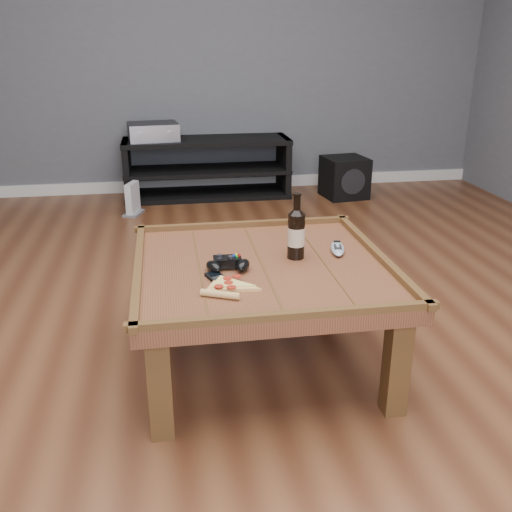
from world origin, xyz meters
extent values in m
plane|color=#482514|center=(0.00, 0.00, 0.00)|extent=(6.00, 6.00, 0.00)
cube|color=#4E4F55|center=(0.00, 3.00, 1.35)|extent=(5.00, 0.04, 2.70)
cube|color=silver|center=(0.00, 2.99, 0.05)|extent=(5.00, 0.02, 0.10)
cube|color=#562B18|center=(0.00, 0.00, 0.42)|extent=(1.00, 1.00, 0.06)
cube|color=#462B12|center=(-0.42, -0.42, 0.20)|extent=(0.08, 0.08, 0.39)
cube|color=#462B12|center=(0.42, -0.42, 0.20)|extent=(0.08, 0.08, 0.39)
cube|color=#462B12|center=(-0.42, 0.42, 0.20)|extent=(0.08, 0.08, 0.39)
cube|color=#462B12|center=(0.42, 0.42, 0.20)|extent=(0.08, 0.08, 0.39)
cube|color=#462B12|center=(0.00, 0.48, 0.46)|extent=(1.03, 0.03, 0.03)
cube|color=#462B12|center=(0.00, -0.48, 0.46)|extent=(1.03, 0.03, 0.03)
cube|color=#462B12|center=(0.48, 0.00, 0.46)|extent=(0.03, 1.03, 0.03)
cube|color=#462B12|center=(-0.48, 0.00, 0.46)|extent=(0.03, 1.03, 0.03)
cube|color=black|center=(0.00, 2.75, 0.48)|extent=(1.40, 0.45, 0.04)
cube|color=black|center=(0.00, 2.75, 0.23)|extent=(1.40, 0.45, 0.03)
cube|color=black|center=(0.00, 2.75, 0.02)|extent=(1.40, 0.45, 0.04)
cube|color=black|center=(-0.67, 2.75, 0.25)|extent=(0.05, 0.44, 0.50)
cube|color=black|center=(0.67, 2.75, 0.25)|extent=(0.05, 0.44, 0.50)
cylinder|color=black|center=(0.15, 0.04, 0.54)|extent=(0.07, 0.07, 0.19)
cone|color=black|center=(0.15, 0.04, 0.65)|extent=(0.07, 0.07, 0.03)
cylinder|color=black|center=(0.15, 0.04, 0.68)|extent=(0.03, 0.03, 0.07)
cylinder|color=black|center=(0.15, 0.04, 0.72)|extent=(0.03, 0.03, 0.01)
cylinder|color=beige|center=(0.15, 0.04, 0.54)|extent=(0.07, 0.07, 0.08)
cube|color=black|center=(-0.14, -0.02, 0.48)|extent=(0.11, 0.07, 0.04)
ellipsoid|color=black|center=(-0.20, -0.06, 0.47)|extent=(0.08, 0.10, 0.04)
ellipsoid|color=black|center=(-0.08, -0.06, 0.47)|extent=(0.08, 0.10, 0.04)
cylinder|color=black|center=(-0.17, -0.01, 0.50)|extent=(0.02, 0.02, 0.01)
cylinder|color=black|center=(-0.13, -0.03, 0.50)|extent=(0.02, 0.02, 0.01)
cylinder|color=yellow|center=(-0.10, 0.00, 0.50)|extent=(0.01, 0.01, 0.01)
cylinder|color=red|center=(-0.09, -0.01, 0.50)|extent=(0.01, 0.01, 0.01)
cylinder|color=#0C33CC|center=(-0.11, -0.01, 0.50)|extent=(0.01, 0.01, 0.01)
cylinder|color=#0C9919|center=(-0.10, -0.02, 0.50)|extent=(0.01, 0.01, 0.01)
cylinder|color=tan|center=(-0.20, -0.29, 0.46)|extent=(0.14, 0.08, 0.02)
cylinder|color=#B01F16|center=(-0.20, -0.23, 0.47)|extent=(0.03, 0.03, 0.00)
cylinder|color=#B01F16|center=(-0.15, -0.25, 0.47)|extent=(0.03, 0.03, 0.00)
cylinder|color=#B01F16|center=(-0.16, -0.21, 0.47)|extent=(0.03, 0.03, 0.00)
cylinder|color=#B01F16|center=(-0.16, -0.17, 0.47)|extent=(0.03, 0.03, 0.00)
cylinder|color=#B01F16|center=(-0.12, -0.16, 0.47)|extent=(0.03, 0.03, 0.00)
cube|color=black|center=(-0.19, -0.13, 0.46)|extent=(0.09, 0.11, 0.01)
cube|color=black|center=(-0.20, -0.10, 0.46)|extent=(0.05, 0.05, 0.00)
cube|color=black|center=(-0.19, -0.15, 0.46)|extent=(0.06, 0.05, 0.00)
ellipsoid|color=#99A0A6|center=(0.34, 0.09, 0.46)|extent=(0.10, 0.19, 0.03)
cube|color=black|center=(0.35, 0.14, 0.47)|extent=(0.03, 0.03, 0.00)
cube|color=black|center=(0.34, 0.07, 0.47)|extent=(0.04, 0.07, 0.00)
cube|color=black|center=(-0.44, 2.75, 0.57)|extent=(0.43, 0.37, 0.14)
cube|color=#B8BAC3|center=(-0.42, 2.59, 0.57)|extent=(0.40, 0.05, 0.14)
cylinder|color=#B8BAC3|center=(-0.54, 2.57, 0.57)|extent=(0.05, 0.02, 0.05)
cylinder|color=#B8BAC3|center=(-0.30, 2.59, 0.57)|extent=(0.05, 0.02, 0.05)
cube|color=black|center=(1.16, 2.55, 0.17)|extent=(0.38, 0.38, 0.34)
cylinder|color=black|center=(1.18, 2.38, 0.17)|extent=(0.21, 0.04, 0.22)
cube|color=slate|center=(-0.62, 2.30, 0.01)|extent=(0.17, 0.23, 0.02)
cube|color=silver|center=(-0.62, 2.30, 0.14)|extent=(0.11, 0.19, 0.23)
camera|label=1|loc=(-0.36, -2.08, 1.30)|focal=40.00mm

